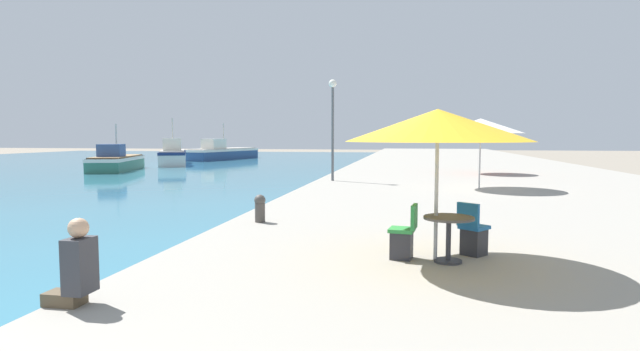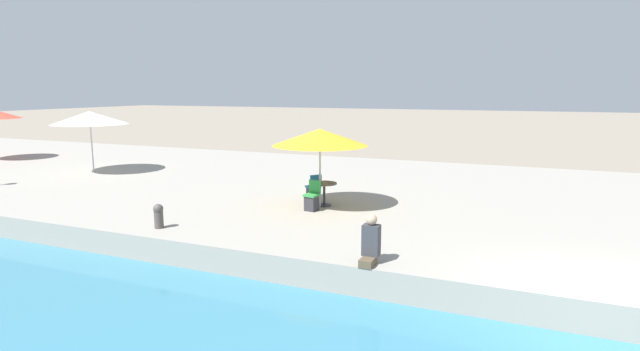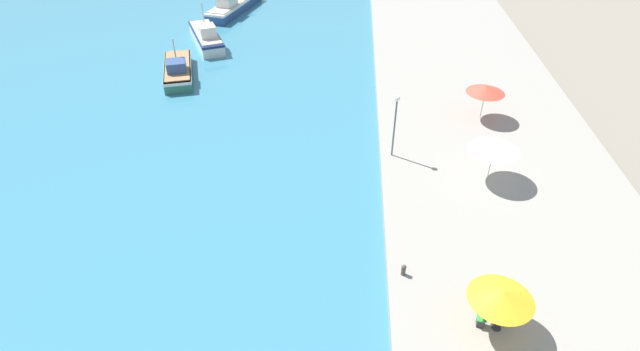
{
  "view_description": "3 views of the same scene",
  "coord_description": "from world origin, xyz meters",
  "px_view_note": "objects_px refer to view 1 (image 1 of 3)",
  "views": [
    {
      "loc": [
        4.27,
        -0.75,
        2.71
      ],
      "look_at": [
        1.5,
        14.45,
        1.49
      ],
      "focal_mm": 28.0,
      "sensor_mm": 36.0,
      "label": 1
    },
    {
      "loc": [
        -9.37,
        1.51,
        4.33
      ],
      "look_at": [
        4.68,
        7.42,
        1.69
      ],
      "focal_mm": 28.0,
      "sensor_mm": 36.0,
      "label": 2
    },
    {
      "loc": [
        -2.34,
        -7.66,
        20.0
      ],
      "look_at": [
        -4.0,
        18.0,
        1.29
      ],
      "focal_mm": 28.0,
      "sensor_mm": 36.0,
      "label": 3
    }
  ],
  "objects_px": {
    "cafe_umbrella_striped": "(481,129)",
    "mooring_bollard": "(260,207)",
    "cafe_chair_left": "(473,236)",
    "cafe_chair_right": "(403,239)",
    "fishing_boat_mid": "(173,155)",
    "cafe_table": "(449,229)",
    "cafe_umbrella_pink": "(438,125)",
    "fishing_boat_far": "(223,152)",
    "fishing_boat_near": "(116,161)",
    "lamppost": "(333,112)",
    "person_at_quay": "(76,267)",
    "cafe_umbrella_white": "(481,126)"
  },
  "relations": [
    {
      "from": "cafe_table",
      "to": "mooring_bollard",
      "type": "height_order",
      "value": "cafe_table"
    },
    {
      "from": "lamppost",
      "to": "cafe_umbrella_striped",
      "type": "bearing_deg",
      "value": 38.87
    },
    {
      "from": "cafe_umbrella_white",
      "to": "person_at_quay",
      "type": "xyz_separation_m",
      "value": [
        -6.52,
        -14.83,
        -1.94
      ]
    },
    {
      "from": "cafe_table",
      "to": "mooring_bollard",
      "type": "relative_size",
      "value": 1.22
    },
    {
      "from": "fishing_boat_mid",
      "to": "cafe_chair_right",
      "type": "xyz_separation_m",
      "value": [
        21.83,
        -35.24,
        0.11
      ]
    },
    {
      "from": "cafe_table",
      "to": "fishing_boat_far",
      "type": "bearing_deg",
      "value": 115.31
    },
    {
      "from": "person_at_quay",
      "to": "lamppost",
      "type": "distance_m",
      "value": 17.34
    },
    {
      "from": "lamppost",
      "to": "fishing_boat_far",
      "type": "bearing_deg",
      "value": 119.03
    },
    {
      "from": "cafe_umbrella_white",
      "to": "mooring_bollard",
      "type": "relative_size",
      "value": 4.92
    },
    {
      "from": "fishing_boat_mid",
      "to": "lamppost",
      "type": "xyz_separation_m",
      "value": [
        18.44,
        -21.12,
        2.88
      ]
    },
    {
      "from": "cafe_umbrella_striped",
      "to": "mooring_bollard",
      "type": "xyz_separation_m",
      "value": [
        -7.19,
        -16.96,
        -2.05
      ]
    },
    {
      "from": "cafe_table",
      "to": "cafe_chair_left",
      "type": "relative_size",
      "value": 0.88
    },
    {
      "from": "cafe_umbrella_pink",
      "to": "person_at_quay",
      "type": "bearing_deg",
      "value": -145.4
    },
    {
      "from": "fishing_boat_mid",
      "to": "cafe_umbrella_white",
      "type": "relative_size",
      "value": 2.68
    },
    {
      "from": "cafe_umbrella_striped",
      "to": "cafe_umbrella_white",
      "type": "bearing_deg",
      "value": -97.6
    },
    {
      "from": "cafe_table",
      "to": "person_at_quay",
      "type": "xyz_separation_m",
      "value": [
        -4.5,
        -2.91,
        -0.06
      ]
    },
    {
      "from": "fishing_boat_near",
      "to": "cafe_umbrella_striped",
      "type": "bearing_deg",
      "value": -31.75
    },
    {
      "from": "cafe_chair_left",
      "to": "cafe_umbrella_white",
      "type": "bearing_deg",
      "value": 120.54
    },
    {
      "from": "fishing_boat_near",
      "to": "cafe_umbrella_pink",
      "type": "distance_m",
      "value": 35.62
    },
    {
      "from": "cafe_chair_right",
      "to": "mooring_bollard",
      "type": "height_order",
      "value": "cafe_chair_right"
    },
    {
      "from": "cafe_umbrella_pink",
      "to": "fishing_boat_mid",
      "type": "bearing_deg",
      "value": 122.35
    },
    {
      "from": "cafe_table",
      "to": "person_at_quay",
      "type": "height_order",
      "value": "person_at_quay"
    },
    {
      "from": "fishing_boat_far",
      "to": "cafe_umbrella_striped",
      "type": "bearing_deg",
      "value": -32.04
    },
    {
      "from": "fishing_boat_mid",
      "to": "cafe_table",
      "type": "bearing_deg",
      "value": -82.37
    },
    {
      "from": "cafe_chair_left",
      "to": "cafe_chair_right",
      "type": "bearing_deg",
      "value": -119.98
    },
    {
      "from": "cafe_chair_left",
      "to": "fishing_boat_near",
      "type": "bearing_deg",
      "value": 169.98
    },
    {
      "from": "fishing_boat_near",
      "to": "mooring_bollard",
      "type": "bearing_deg",
      "value": -68.15
    },
    {
      "from": "cafe_table",
      "to": "lamppost",
      "type": "xyz_separation_m",
      "value": [
        -4.1,
        14.23,
        2.56
      ]
    },
    {
      "from": "cafe_table",
      "to": "cafe_chair_right",
      "type": "height_order",
      "value": "cafe_chair_right"
    },
    {
      "from": "cafe_umbrella_striped",
      "to": "mooring_bollard",
      "type": "distance_m",
      "value": 18.54
    },
    {
      "from": "mooring_bollard",
      "to": "cafe_umbrella_white",
      "type": "bearing_deg",
      "value": 55.41
    },
    {
      "from": "person_at_quay",
      "to": "cafe_umbrella_white",
      "type": "bearing_deg",
      "value": 66.27
    },
    {
      "from": "cafe_umbrella_pink",
      "to": "lamppost",
      "type": "distance_m",
      "value": 14.72
    },
    {
      "from": "fishing_boat_far",
      "to": "lamppost",
      "type": "bearing_deg",
      "value": -46.64
    },
    {
      "from": "fishing_boat_near",
      "to": "cafe_table",
      "type": "relative_size",
      "value": 10.06
    },
    {
      "from": "cafe_chair_left",
      "to": "person_at_quay",
      "type": "relative_size",
      "value": 0.86
    },
    {
      "from": "fishing_boat_mid",
      "to": "cafe_umbrella_striped",
      "type": "height_order",
      "value": "fishing_boat_mid"
    },
    {
      "from": "cafe_umbrella_striped",
      "to": "cafe_chair_left",
      "type": "relative_size",
      "value": 3.2
    },
    {
      "from": "cafe_umbrella_white",
      "to": "lamppost",
      "type": "height_order",
      "value": "lamppost"
    },
    {
      "from": "fishing_boat_far",
      "to": "cafe_chair_right",
      "type": "xyz_separation_m",
      "value": [
        21.13,
        -46.09,
        0.15
      ]
    },
    {
      "from": "fishing_boat_far",
      "to": "cafe_chair_left",
      "type": "xyz_separation_m",
      "value": [
        22.3,
        -45.63,
        0.15
      ]
    },
    {
      "from": "lamppost",
      "to": "cafe_chair_left",
      "type": "bearing_deg",
      "value": -71.58
    },
    {
      "from": "cafe_umbrella_pink",
      "to": "lamppost",
      "type": "xyz_separation_m",
      "value": [
        -3.9,
        14.17,
        0.9
      ]
    },
    {
      "from": "fishing_boat_far",
      "to": "cafe_umbrella_pink",
      "type": "distance_m",
      "value": 51.0
    },
    {
      "from": "fishing_boat_far",
      "to": "mooring_bollard",
      "type": "xyz_separation_m",
      "value": [
        17.76,
        -43.13,
        0.17
      ]
    },
    {
      "from": "fishing_boat_near",
      "to": "lamppost",
      "type": "relative_size",
      "value": 1.77
    },
    {
      "from": "cafe_table",
      "to": "person_at_quay",
      "type": "bearing_deg",
      "value": -147.12
    },
    {
      "from": "person_at_quay",
      "to": "lamppost",
      "type": "bearing_deg",
      "value": 88.65
    },
    {
      "from": "cafe_table",
      "to": "fishing_boat_near",
      "type": "bearing_deg",
      "value": 130.44
    },
    {
      "from": "person_at_quay",
      "to": "fishing_boat_near",
      "type": "bearing_deg",
      "value": 121.81
    }
  ]
}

